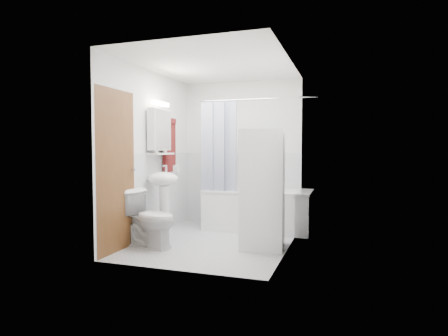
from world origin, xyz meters
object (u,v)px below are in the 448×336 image
(bathtub, at_px, (258,207))
(sink, at_px, (163,189))
(washer_dryer, at_px, (263,189))
(toilet, at_px, (149,219))

(bathtub, xyz_separation_m, sink, (-1.13, -1.01, 0.36))
(sink, height_order, washer_dryer, washer_dryer)
(toilet, bearing_deg, washer_dryer, -63.88)
(bathtub, height_order, washer_dryer, washer_dryer)
(sink, xyz_separation_m, washer_dryer, (1.43, -0.03, 0.06))
(bathtub, bearing_deg, washer_dryer, -73.98)
(sink, distance_m, toilet, 0.57)
(toilet, bearing_deg, sink, 13.22)
(washer_dryer, relative_size, toilet, 2.03)
(sink, relative_size, toilet, 1.40)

